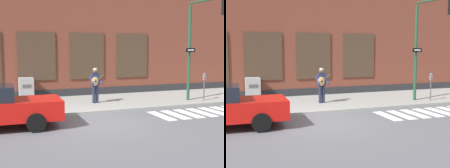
{
  "view_description": "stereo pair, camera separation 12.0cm",
  "coord_description": "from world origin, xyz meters",
  "views": [
    {
      "loc": [
        -3.6,
        -11.02,
        2.79
      ],
      "look_at": [
        1.28,
        1.82,
        1.25
      ],
      "focal_mm": 50.0,
      "sensor_mm": 36.0,
      "label": 1
    },
    {
      "loc": [
        -3.49,
        -11.06,
        2.79
      ],
      "look_at": [
        1.28,
        1.82,
        1.25
      ],
      "focal_mm": 50.0,
      "sensor_mm": 36.0,
      "label": 2
    }
  ],
  "objects": [
    {
      "name": "busker",
      "position": [
        1.05,
        3.51,
        1.12
      ],
      "size": [
        0.73,
        0.55,
        1.73
      ],
      "color": "#1E233D",
      "rests_on": "sidewalk"
    },
    {
      "name": "traffic_light",
      "position": [
        5.99,
        1.69,
        3.62
      ],
      "size": [
        0.76,
        2.59,
        5.06
      ],
      "color": "#1E472D",
      "rests_on": "sidewalk"
    },
    {
      "name": "building_backdrop",
      "position": [
        -0.0,
        8.23,
        4.71
      ],
      "size": [
        28.0,
        4.06,
        9.43
      ],
      "color": "brown",
      "rests_on": "ground"
    },
    {
      "name": "utility_box",
      "position": [
        -2.04,
        5.78,
        0.72
      ],
      "size": [
        0.74,
        0.7,
        1.16
      ],
      "color": "#9E9E9E",
      "rests_on": "sidewalk"
    },
    {
      "name": "parking_meter",
      "position": [
        6.54,
        2.24,
        1.08
      ],
      "size": [
        0.13,
        0.11,
        1.44
      ],
      "color": "#47474C",
      "rests_on": "sidewalk"
    },
    {
      "name": "sidewalk",
      "position": [
        0.0,
        3.88,
        0.07
      ],
      "size": [
        28.0,
        4.71,
        0.14
      ],
      "color": "gray",
      "rests_on": "ground"
    },
    {
      "name": "crosswalk",
      "position": [
        5.58,
        0.22,
        0.01
      ],
      "size": [
        5.78,
        1.9,
        0.01
      ],
      "color": "silver",
      "rests_on": "ground"
    },
    {
      "name": "ground_plane",
      "position": [
        0.0,
        0.0,
        0.0
      ],
      "size": [
        160.0,
        160.0,
        0.0
      ],
      "primitive_type": "plane",
      "color": "#56565B"
    }
  ]
}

